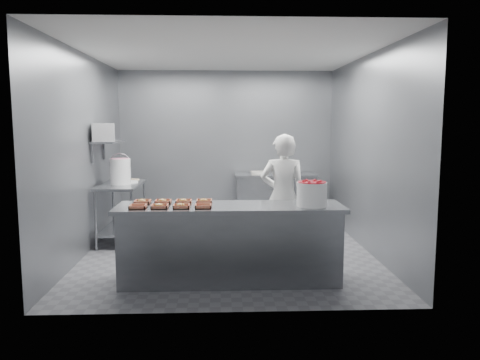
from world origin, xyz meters
The scene contains 24 objects.
floor centered at (0.00, 0.00, 0.00)m, with size 4.50×4.50×0.00m, color #4C4C51.
ceiling centered at (0.00, 0.00, 2.80)m, with size 4.50×4.50×0.00m, color white.
wall_back centered at (0.00, 2.25, 1.40)m, with size 4.00×0.04×2.80m, color slate.
wall_left centered at (-2.00, 0.00, 1.40)m, with size 0.04×4.50×2.80m, color slate.
wall_right centered at (2.00, 0.00, 1.40)m, with size 0.04×4.50×2.80m, color slate.
service_counter centered at (0.00, -1.35, 0.45)m, with size 2.60×0.70×0.90m.
prep_table centered at (-1.65, 0.60, 0.59)m, with size 0.60×1.20×0.90m.
back_counter centered at (0.90, 1.90, 0.45)m, with size 1.50×0.60×0.90m.
wall_shelf centered at (-1.82, 0.60, 1.55)m, with size 0.35×0.90×0.03m, color slate.
tray_0 centered at (-1.02, -1.50, 0.92)m, with size 0.19×0.18×0.04m.
tray_1 centered at (-0.78, -1.50, 0.92)m, with size 0.19×0.18×0.06m.
tray_2 centered at (-0.54, -1.50, 0.92)m, with size 0.19×0.18×0.06m.
tray_3 centered at (-0.30, -1.50, 0.92)m, with size 0.19×0.18×0.04m.
tray_4 centered at (-1.02, -1.20, 0.92)m, with size 0.19×0.18×0.06m.
tray_5 centered at (-0.78, -1.20, 0.92)m, with size 0.19×0.18×0.06m.
tray_6 centered at (-0.54, -1.20, 0.92)m, with size 0.19×0.18×0.06m.
tray_7 centered at (-0.30, -1.20, 0.92)m, with size 0.19×0.18×0.06m.
worker centered at (0.74, -0.41, 0.85)m, with size 0.62×0.40×1.69m, color white.
strawberry_tub centered at (0.92, -1.45, 1.05)m, with size 0.34×0.34×0.28m.
glaze_bucket centered at (-1.64, 0.55, 1.11)m, with size 0.33×0.31×0.48m.
bucket_lid centered at (-1.56, 0.72, 0.91)m, with size 0.29×0.29×0.02m, color white.
rag centered at (-1.53, 1.04, 0.91)m, with size 0.13×0.11×0.02m, color #CCB28C.
appliance centered at (-1.82, 0.33, 1.70)m, with size 0.31×0.35×0.26m, color gray.
paper_stack centered at (0.61, 1.90, 0.92)m, with size 0.30×0.22×0.05m, color silver.
Camera 1 is at (-0.10, -6.63, 1.85)m, focal length 35.00 mm.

